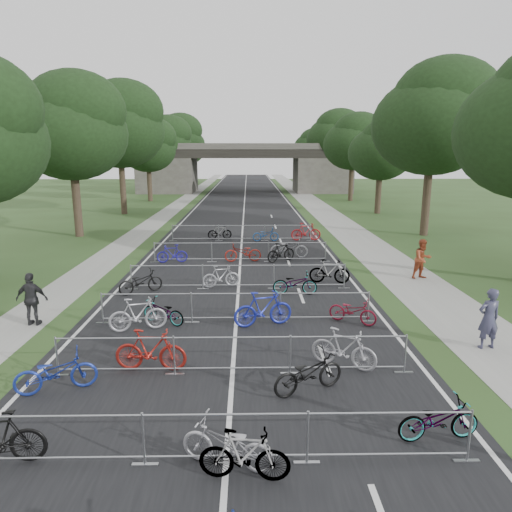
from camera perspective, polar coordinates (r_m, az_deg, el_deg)
The scene contains 48 objects.
road at distance 54.27m, azimuth -1.45°, elevation 6.70°, with size 11.00×140.00×0.01m, color black.
sidewalk_right at distance 54.79m, azimuth 7.00°, elevation 6.67°, with size 3.00×140.00×0.01m, color gray.
sidewalk_left at distance 54.85m, azimuth -9.36°, elevation 6.60°, with size 2.00×140.00×0.01m, color gray.
lane_markings at distance 54.27m, azimuth -1.45°, elevation 6.69°, with size 0.12×140.00×0.00m, color silver.
overpass_bridge at distance 69.00m, azimuth -1.37°, elevation 10.94°, with size 31.00×8.00×7.05m.
tree_left_1 at distance 34.05m, azimuth -22.06°, elevation 14.48°, with size 7.56×7.56×11.53m.
tree_right_1 at distance 34.38m, azimuth 21.45°, elevation 15.50°, with size 8.18×8.18×12.47m.
tree_left_2 at distance 45.52m, azimuth -16.65°, elevation 15.24°, with size 8.40×8.40×12.81m.
tree_right_2 at distance 45.68m, azimuth 15.49°, elevation 12.57°, with size 6.16×6.16×9.39m.
tree_left_3 at distance 57.13m, azimuth -13.30°, elevation 13.19°, with size 6.72×6.72×10.25m.
tree_right_3 at distance 57.32m, azimuth 12.13°, elevation 13.68°, with size 7.17×7.17×10.93m.
tree_left_4 at distance 68.93m, azimuth -11.20°, elevation 13.84°, with size 7.56×7.56×11.53m.
tree_right_4 at distance 69.09m, azimuth 9.89°, elevation 14.38°, with size 8.18×8.18×12.47m.
tree_left_5 at distance 80.79m, azimuth -9.71°, elevation 14.29°, with size 8.40×8.40×12.81m.
tree_right_5 at distance 80.89m, azimuth 8.23°, elevation 12.80°, with size 6.16×6.16×9.39m.
tree_left_6 at distance 92.65m, azimuth -8.55°, elevation 13.11°, with size 6.72×6.72×10.25m.
tree_right_6 at distance 92.77m, azimuth 7.06°, elevation 13.42°, with size 7.17×7.17×10.93m.
barrier_row_1 at distance 9.20m, azimuth -3.80°, elevation -21.83°, with size 9.70×0.08×1.10m.
barrier_row_2 at distance 12.33m, azimuth -2.99°, elevation -12.29°, with size 9.70×0.08×1.10m.
barrier_row_3 at distance 15.86m, azimuth -2.53°, elevation -6.46°, with size 9.70×0.08×1.10m.
barrier_row_4 at distance 19.68m, azimuth -2.23°, elevation -2.61°, with size 9.70×0.08×1.10m.
barrier_row_5 at distance 24.53m, azimuth -1.98°, elevation 0.49°, with size 9.70×0.08×1.10m.
barrier_row_6 at distance 30.42m, azimuth -1.80°, elevation 2.90°, with size 9.70×0.08×1.10m.
bike_5 at distance 9.18m, azimuth -3.68°, elevation -22.48°, with size 0.63×1.81×0.95m, color #A5A4AC.
bike_6 at distance 8.87m, azimuth -1.46°, elevation -23.67°, with size 0.47×1.66×1.00m, color #93969B.
bike_7 at distance 10.55m, azimuth 21.84°, elevation -18.49°, with size 0.60×1.72×0.91m, color #93969B.
bike_8 at distance 12.54m, azimuth -23.74°, elevation -13.18°, with size 0.67×1.93×1.02m, color navy.
bike_9 at distance 12.81m, azimuth -13.05°, elevation -11.43°, with size 0.55×1.95×1.17m, color maroon.
bike_10 at distance 11.58m, azimuth 6.57°, elevation -14.35°, with size 0.67×1.93×1.01m, color black.
bike_11 at distance 12.89m, azimuth 10.91°, elevation -11.33°, with size 0.52×1.84×1.11m, color #A6A5AD.
bike_12 at distance 15.61m, azimuth -14.55°, elevation -7.11°, with size 0.53×1.89×1.13m, color #A5A5AD.
bike_13 at distance 16.05m, azimuth -11.55°, elevation -6.88°, with size 0.58×1.67×0.88m, color #93969B.
bike_14 at distance 15.50m, azimuth 0.89°, elevation -6.64°, with size 0.58×2.04×1.23m, color #1D27A0.
bike_15 at distance 16.15m, azimuth 11.99°, elevation -6.75°, with size 0.59×1.69×0.89m, color maroon.
bike_16 at distance 19.68m, azimuth -14.23°, elevation -3.16°, with size 0.65×1.88×0.99m, color black.
bike_17 at distance 19.97m, azimuth -4.41°, elevation -2.56°, with size 0.47×1.65×0.99m, color #A2A3A9.
bike_18 at distance 18.97m, azimuth 4.90°, elevation -3.44°, with size 0.64×1.83×0.96m, color #93969B.
bike_19 at distance 20.77m, azimuth 9.18°, elevation -1.94°, with size 0.51×1.82×1.09m, color #93969B.
bike_20 at distance 24.76m, azimuth -10.44°, elevation 0.27°, with size 0.46×1.63×0.98m, color #211B97.
bike_21 at distance 24.57m, azimuth -1.65°, elevation 0.44°, with size 0.69×1.97×1.03m, color #A12017.
bike_22 at distance 24.61m, azimuth 3.15°, elevation 0.48°, with size 0.50×1.77×1.06m, color black.
bike_23 at distance 25.59m, azimuth 4.17°, elevation 0.99°, with size 0.73×2.09×1.10m, color #929299.
bike_25 at distance 31.13m, azimuth -4.56°, elevation 2.99°, with size 0.46×1.62×0.98m, color #93969B.
bike_26 at distance 30.32m, azimuth 1.22°, elevation 2.70°, with size 0.60×1.73×0.91m, color #1C509F.
bike_27 at distance 30.71m, azimuth 6.26°, elevation 3.03°, with size 0.56×2.00×1.20m, color maroon.
pedestrian_a at distance 15.36m, azimuth 27.08°, elevation -7.01°, with size 0.68×0.45×1.88m, color #34344E.
pedestrian_b at distance 22.54m, azimuth 20.09°, elevation -0.38°, with size 0.91×0.71×1.87m, color #943C20.
pedestrian_c at distance 17.25m, azimuth -26.21°, elevation -4.90°, with size 1.08×0.45×1.84m, color #27272A.
Camera 1 is at (0.44, -3.96, 5.77)m, focal length 32.00 mm.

